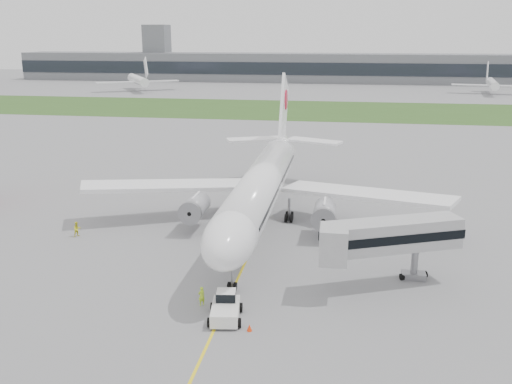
% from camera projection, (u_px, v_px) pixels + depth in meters
% --- Properties ---
extents(ground, '(600.00, 600.00, 0.00)m').
position_uv_depth(ground, '(257.00, 238.00, 69.08)').
color(ground, '#949497').
rests_on(ground, ground).
extents(apron_markings, '(70.00, 70.00, 0.04)m').
position_uv_depth(apron_markings, '(250.00, 253.00, 64.33)').
color(apron_markings, yellow).
rests_on(apron_markings, ground).
extents(grass_strip, '(600.00, 50.00, 0.02)m').
position_uv_depth(grass_strip, '(315.00, 110.00, 183.17)').
color(grass_strip, '#32531F').
rests_on(grass_strip, ground).
extents(terminal_building, '(320.00, 22.30, 14.00)m').
position_uv_depth(terminal_building, '(329.00, 68.00, 285.76)').
color(terminal_building, slate).
rests_on(terminal_building, ground).
extents(control_tower, '(12.00, 12.00, 56.00)m').
position_uv_depth(control_tower, '(159.00, 79.00, 303.43)').
color(control_tower, slate).
rests_on(control_tower, ground).
extents(airliner, '(48.13, 53.95, 17.88)m').
position_uv_depth(airliner, '(263.00, 182.00, 72.19)').
color(airliner, white).
rests_on(airliner, ground).
extents(pushback_tug, '(3.31, 4.47, 2.14)m').
position_uv_depth(pushback_tug, '(226.00, 307.00, 49.44)').
color(pushback_tug, white).
rests_on(pushback_tug, ground).
extents(jet_bridge, '(14.07, 9.34, 6.81)m').
position_uv_depth(jet_bridge, '(384.00, 237.00, 54.66)').
color(jet_bridge, '#B0B0B3').
rests_on(jet_bridge, ground).
extents(safety_cone_left, '(0.40, 0.40, 0.55)m').
position_uv_depth(safety_cone_left, '(215.00, 313.00, 49.96)').
color(safety_cone_left, '#FF3B0D').
rests_on(safety_cone_left, ground).
extents(safety_cone_right, '(0.44, 0.44, 0.61)m').
position_uv_depth(safety_cone_right, '(249.00, 328.00, 47.39)').
color(safety_cone_right, '#FF3B0D').
rests_on(safety_cone_right, ground).
extents(ground_crew_near, '(0.77, 0.76, 1.79)m').
position_uv_depth(ground_crew_near, '(202.00, 296.00, 51.76)').
color(ground_crew_near, '#C0F428').
rests_on(ground_crew_near, ground).
extents(ground_crew_far, '(1.12, 1.14, 1.86)m').
position_uv_depth(ground_crew_far, '(77.00, 229.00, 69.26)').
color(ground_crew_far, yellow).
rests_on(ground_crew_far, ground).
extents(distant_aircraft_left, '(45.61, 44.17, 13.31)m').
position_uv_depth(distant_aircraft_left, '(138.00, 91.00, 243.43)').
color(distant_aircraft_left, white).
rests_on(distant_aircraft_left, ground).
extents(distant_aircraft_right, '(34.95, 31.86, 11.93)m').
position_uv_depth(distant_aircraft_right, '(491.00, 94.00, 231.02)').
color(distant_aircraft_right, white).
rests_on(distant_aircraft_right, ground).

